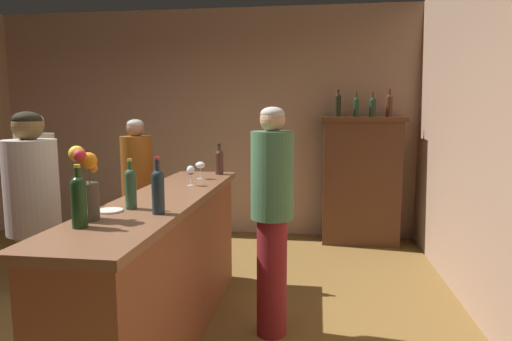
# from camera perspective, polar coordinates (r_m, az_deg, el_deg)

# --- Properties ---
(wall_back) EXTENTS (5.63, 0.12, 2.92)m
(wall_back) POSITION_cam_1_polar(r_m,az_deg,el_deg) (6.00, -6.82, 6.07)
(wall_back) COLOR tan
(wall_back) RESTS_ON ground
(bar_counter) EXTENTS (0.54, 2.52, 1.05)m
(bar_counter) POSITION_cam_1_polar(r_m,az_deg,el_deg) (3.21, -11.71, -12.47)
(bar_counter) COLOR brown
(bar_counter) RESTS_ON ground
(display_cabinet) EXTENTS (0.99, 0.45, 1.55)m
(display_cabinet) POSITION_cam_1_polar(r_m,az_deg,el_deg) (5.57, 13.33, -0.92)
(display_cabinet) COLOR #522E1B
(display_cabinet) RESTS_ON ground
(wine_bottle_malbec) EXTENTS (0.08, 0.08, 0.28)m
(wine_bottle_malbec) POSITION_cam_1_polar(r_m,az_deg,el_deg) (4.06, -4.74, 1.26)
(wine_bottle_malbec) COLOR #44271E
(wine_bottle_malbec) RESTS_ON bar_counter
(wine_bottle_chardonnay) EXTENTS (0.07, 0.07, 0.32)m
(wine_bottle_chardonnay) POSITION_cam_1_polar(r_m,az_deg,el_deg) (2.55, -12.48, -2.34)
(wine_bottle_chardonnay) COLOR #1F2D36
(wine_bottle_chardonnay) RESTS_ON bar_counter
(wine_bottle_pinot) EXTENTS (0.08, 0.08, 0.32)m
(wine_bottle_pinot) POSITION_cam_1_polar(r_m,az_deg,el_deg) (2.37, -21.80, -3.44)
(wine_bottle_pinot) COLOR #1B3919
(wine_bottle_pinot) RESTS_ON bar_counter
(wine_bottle_syrah) EXTENTS (0.07, 0.07, 0.30)m
(wine_bottle_syrah) POSITION_cam_1_polar(r_m,az_deg,el_deg) (2.72, -15.80, -2.03)
(wine_bottle_syrah) COLOR #305033
(wine_bottle_syrah) RESTS_ON bar_counter
(wine_glass_front) EXTENTS (0.08, 0.08, 0.15)m
(wine_glass_front) POSITION_cam_1_polar(r_m,az_deg,el_deg) (3.81, -7.17, 0.64)
(wine_glass_front) COLOR white
(wine_glass_front) RESTS_ON bar_counter
(wine_glass_mid) EXTENTS (0.06, 0.06, 0.16)m
(wine_glass_mid) POSITION_cam_1_polar(r_m,az_deg,el_deg) (3.48, -8.38, -0.11)
(wine_glass_mid) COLOR white
(wine_glass_mid) RESTS_ON bar_counter
(flower_arrangement) EXTENTS (0.15, 0.14, 0.40)m
(flower_arrangement) POSITION_cam_1_polar(r_m,az_deg,el_deg) (2.51, -21.03, -1.98)
(flower_arrangement) COLOR #443B2C
(flower_arrangement) RESTS_ON bar_counter
(cheese_plate) EXTENTS (0.15, 0.15, 0.01)m
(cheese_plate) POSITION_cam_1_polar(r_m,az_deg,el_deg) (2.70, -18.30, -4.93)
(cheese_plate) COLOR white
(cheese_plate) RESTS_ON bar_counter
(display_bottle_left) EXTENTS (0.07, 0.07, 0.32)m
(display_bottle_left) POSITION_cam_1_polar(r_m,az_deg,el_deg) (5.49, 10.51, 8.37)
(display_bottle_left) COLOR black
(display_bottle_left) RESTS_ON display_cabinet
(display_bottle_midleft) EXTENTS (0.07, 0.07, 0.30)m
(display_bottle_midleft) POSITION_cam_1_polar(r_m,az_deg,el_deg) (5.50, 12.76, 8.09)
(display_bottle_midleft) COLOR #1E3E21
(display_bottle_midleft) RESTS_ON display_cabinet
(display_bottle_center) EXTENTS (0.08, 0.08, 0.30)m
(display_bottle_center) POSITION_cam_1_polar(r_m,az_deg,el_deg) (5.52, 14.75, 8.02)
(display_bottle_center) COLOR #213825
(display_bottle_center) RESTS_ON display_cabinet
(display_bottle_midright) EXTENTS (0.08, 0.08, 0.33)m
(display_bottle_midright) POSITION_cam_1_polar(r_m,az_deg,el_deg) (5.55, 16.75, 8.14)
(display_bottle_midright) COLOR #4B281B
(display_bottle_midright) RESTS_ON display_cabinet
(patron_in_navy) EXTENTS (0.33, 0.33, 1.60)m
(patron_in_navy) POSITION_cam_1_polar(r_m,az_deg,el_deg) (4.45, -26.22, -2.73)
(patron_in_navy) COLOR #4C7053
(patron_in_navy) RESTS_ON ground
(patron_in_grey) EXTENTS (0.30, 0.30, 1.54)m
(patron_in_grey) POSITION_cam_1_polar(r_m,az_deg,el_deg) (4.52, -14.95, -2.41)
(patron_in_grey) COLOR #373624
(patron_in_grey) RESTS_ON ground
(patron_by_cabinet) EXTENTS (0.33, 0.33, 1.62)m
(patron_by_cabinet) POSITION_cam_1_polar(r_m,az_deg,el_deg) (3.22, -26.61, -6.26)
(patron_by_cabinet) COLOR #A19A92
(patron_by_cabinet) RESTS_ON ground
(bartender) EXTENTS (0.30, 0.30, 1.65)m
(bartender) POSITION_cam_1_polar(r_m,az_deg,el_deg) (3.15, 2.08, -5.25)
(bartender) COLOR maroon
(bartender) RESTS_ON ground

